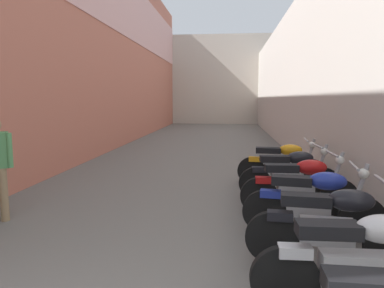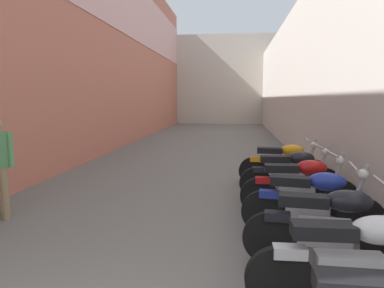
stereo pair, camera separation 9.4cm
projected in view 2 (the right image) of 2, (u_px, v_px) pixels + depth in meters
The scene contains 10 objects.
ground_plane at pixel (199, 155), 11.64m from camera, with size 41.14×41.14×0.00m, color #66635E.
building_left at pixel (118, 44), 13.46m from camera, with size 0.45×25.14×7.72m.
building_right at pixel (295, 80), 12.89m from camera, with size 0.45×25.14×5.04m.
building_far_end at pixel (220, 80), 26.56m from camera, with size 9.24×2.00×6.44m, color beige.
motorcycle_second at pixel (357, 261), 2.95m from camera, with size 1.85×0.58×1.04m.
motorcycle_third at pixel (330, 225), 3.79m from camera, with size 1.85×0.58×1.04m.
motorcycle_fourth at pixel (312, 201), 4.68m from camera, with size 1.84×0.58×1.04m.
motorcycle_fifth at pixel (300, 185), 5.58m from camera, with size 1.85×0.58×1.04m.
motorcycle_sixth at pixel (291, 173), 6.44m from camera, with size 1.85×0.58×1.04m.
motorcycle_seventh at pixel (283, 163), 7.46m from camera, with size 1.85×0.58×1.04m.
Camera 2 is at (1.14, -0.87, 1.85)m, focal length 33.05 mm.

